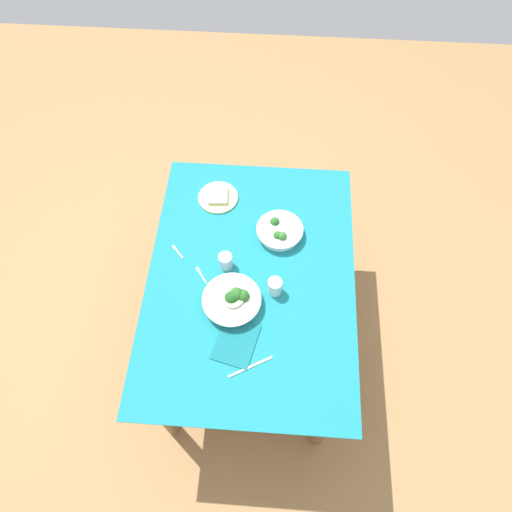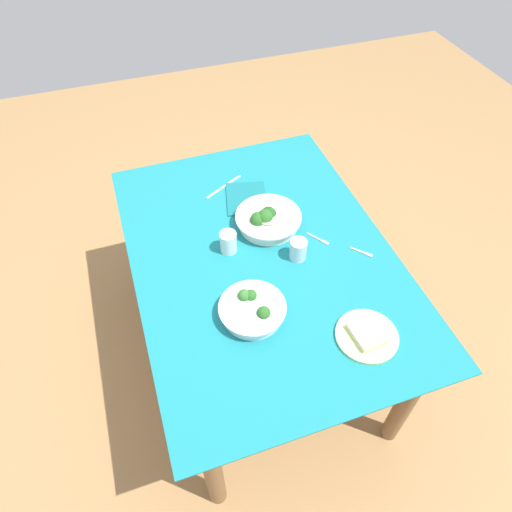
% 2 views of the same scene
% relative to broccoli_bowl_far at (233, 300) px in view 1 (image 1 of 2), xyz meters
% --- Properties ---
extents(ground_plane, '(6.00, 6.00, 0.00)m').
position_rel_broccoli_bowl_far_xyz_m(ground_plane, '(0.15, -0.07, -0.74)').
color(ground_plane, '#9E7547').
extents(dining_table, '(1.42, 1.01, 0.70)m').
position_rel_broccoli_bowl_far_xyz_m(dining_table, '(0.15, -0.07, -0.13)').
color(dining_table, '#197A84').
rests_on(dining_table, ground_plane).
extents(broccoli_bowl_far, '(0.27, 0.27, 0.10)m').
position_rel_broccoli_bowl_far_xyz_m(broccoli_bowl_far, '(0.00, 0.00, 0.00)').
color(broccoli_bowl_far, silver).
rests_on(broccoli_bowl_far, dining_table).
extents(broccoli_bowl_near, '(0.24, 0.24, 0.08)m').
position_rel_broccoli_bowl_far_xyz_m(broccoli_bowl_near, '(0.40, -0.20, -0.01)').
color(broccoli_bowl_near, white).
rests_on(broccoli_bowl_near, dining_table).
extents(bread_side_plate, '(0.22, 0.22, 0.03)m').
position_rel_broccoli_bowl_far_xyz_m(bread_side_plate, '(0.62, 0.14, -0.03)').
color(bread_side_plate, '#B7D684').
rests_on(bread_side_plate, dining_table).
extents(water_glass_center, '(0.07, 0.07, 0.09)m').
position_rel_broccoli_bowl_far_xyz_m(water_glass_center, '(0.08, -0.19, 0.01)').
color(water_glass_center, silver).
rests_on(water_glass_center, dining_table).
extents(water_glass_side, '(0.07, 0.07, 0.09)m').
position_rel_broccoli_bowl_far_xyz_m(water_glass_side, '(0.20, 0.05, 0.01)').
color(water_glass_side, silver).
rests_on(water_glass_side, dining_table).
extents(fork_by_far_bowl, '(0.09, 0.07, 0.00)m').
position_rel_broccoli_bowl_far_xyz_m(fork_by_far_bowl, '(0.14, 0.17, -0.03)').
color(fork_by_far_bowl, '#B7B7BC').
rests_on(fork_by_far_bowl, dining_table).
extents(fork_by_near_bowl, '(0.08, 0.07, 0.00)m').
position_rel_broccoli_bowl_far_xyz_m(fork_by_near_bowl, '(0.27, 0.31, -0.03)').
color(fork_by_near_bowl, '#B7B7BC').
rests_on(fork_by_near_bowl, dining_table).
extents(table_knife_left, '(0.11, 0.19, 0.00)m').
position_rel_broccoli_bowl_far_xyz_m(table_knife_left, '(-0.30, -0.10, -0.03)').
color(table_knife_left, '#B7B7BC').
rests_on(table_knife_left, dining_table).
extents(napkin_folded_upper, '(0.25, 0.22, 0.01)m').
position_rel_broccoli_bowl_far_xyz_m(napkin_folded_upper, '(-0.19, -0.03, -0.03)').
color(napkin_folded_upper, '#156870').
rests_on(napkin_folded_upper, dining_table).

